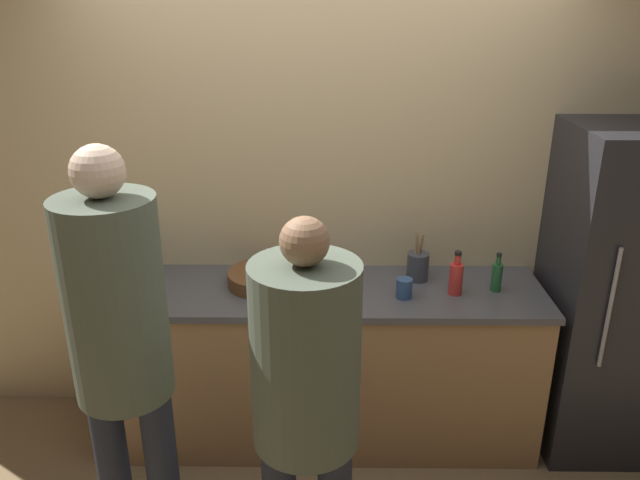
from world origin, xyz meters
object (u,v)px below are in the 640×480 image
at_px(refrigerator, 623,295).
at_px(fruit_bowl, 264,278).
at_px(bottle_red, 456,277).
at_px(utensil_crock, 418,266).
at_px(bottle_green, 497,276).
at_px(potted_plant, 133,247).
at_px(person_center, 306,389).
at_px(person_left, 120,338).
at_px(cup_blue, 404,288).

xyz_separation_m(refrigerator, fruit_bowl, (-1.85, 0.05, 0.06)).
relative_size(fruit_bowl, bottle_red, 1.59).
bearing_deg(utensil_crock, bottle_red, -45.01).
xyz_separation_m(bottle_green, potted_plant, (-1.92, 0.25, 0.05)).
height_order(person_center, fruit_bowl, person_center).
bearing_deg(bottle_green, potted_plant, 172.49).
distance_m(person_left, utensil_crock, 1.61).
height_order(person_center, utensil_crock, person_center).
height_order(person_left, potted_plant, person_left).
bearing_deg(utensil_crock, person_center, -115.54).
distance_m(bottle_red, cup_blue, 0.27).
height_order(fruit_bowl, utensil_crock, utensil_crock).
height_order(fruit_bowl, bottle_green, bottle_green).
relative_size(person_center, utensil_crock, 6.39).
xyz_separation_m(refrigerator, bottle_red, (-0.88, -0.05, 0.12)).
bearing_deg(fruit_bowl, potted_plant, 164.65).
height_order(utensil_crock, bottle_red, utensil_crock).
xyz_separation_m(bottle_green, bottle_red, (-0.22, -0.04, 0.01)).
distance_m(refrigerator, utensil_crock, 1.06).
height_order(refrigerator, person_center, refrigerator).
height_order(person_center, bottle_green, person_center).
height_order(person_left, bottle_red, person_left).
relative_size(person_left, bottle_red, 8.02).
height_order(person_center, cup_blue, person_center).
relative_size(person_left, person_center, 1.12).
xyz_separation_m(fruit_bowl, potted_plant, (-0.73, 0.20, 0.09)).
bearing_deg(refrigerator, utensil_crock, 173.30).
distance_m(bottle_red, potted_plant, 1.73).
bearing_deg(bottle_green, refrigerator, 0.49).
height_order(refrigerator, bottle_red, refrigerator).
xyz_separation_m(bottle_red, cup_blue, (-0.26, -0.04, -0.04)).
relative_size(refrigerator, bottle_red, 7.55).
distance_m(bottle_green, cup_blue, 0.49).
height_order(refrigerator, fruit_bowl, refrigerator).
bearing_deg(utensil_crock, person_left, -141.13).
xyz_separation_m(bottle_green, cup_blue, (-0.48, -0.09, -0.03)).
bearing_deg(bottle_green, fruit_bowl, 177.43).
height_order(person_left, bottle_green, person_left).
bearing_deg(utensil_crock, cup_blue, -113.75).
distance_m(bottle_green, bottle_red, 0.22).
xyz_separation_m(utensil_crock, bottle_red, (0.17, -0.17, 0.01)).
xyz_separation_m(utensil_crock, bottle_green, (0.38, -0.13, 0.00)).
xyz_separation_m(utensil_crock, potted_plant, (-1.54, 0.13, 0.05)).
bearing_deg(cup_blue, refrigerator, 4.56).
bearing_deg(potted_plant, bottle_red, -9.78).
relative_size(person_left, potted_plant, 7.72).
height_order(fruit_bowl, potted_plant, potted_plant).
bearing_deg(person_left, utensil_crock, 38.87).
height_order(refrigerator, bottle_green, refrigerator).
bearing_deg(person_left, bottle_red, 30.56).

